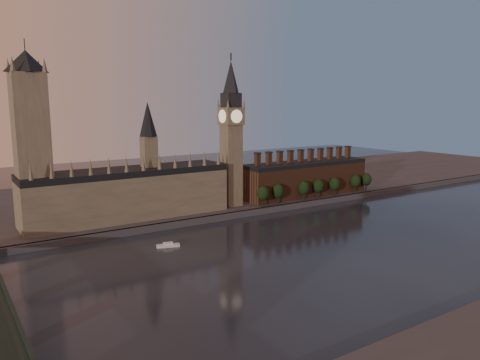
{
  "coord_description": "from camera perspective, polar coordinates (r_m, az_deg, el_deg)",
  "views": [
    {
      "loc": [
        -166.32,
        -169.87,
        78.22
      ],
      "look_at": [
        -18.63,
        55.0,
        32.88
      ],
      "focal_mm": 35.0,
      "sensor_mm": 36.0,
      "label": 1
    }
  ],
  "objects": [
    {
      "name": "embankment_tree_5",
      "position": [
        396.19,
        13.88,
        -0.12
      ],
      "size": [
        8.6,
        8.6,
        14.88
      ],
      "color": "black",
      "rests_on": "north_bank"
    },
    {
      "name": "big_ben",
      "position": [
        331.47,
        -1.09,
        5.87
      ],
      "size": [
        15.0,
        15.0,
        107.0
      ],
      "color": "#82735D",
      "rests_on": "north_bank"
    },
    {
      "name": "ground",
      "position": [
        250.27,
        10.66,
        -8.82
      ],
      "size": [
        900.0,
        900.0,
        0.0
      ],
      "primitive_type": "plane",
      "color": "black",
      "rests_on": "ground"
    },
    {
      "name": "north_bank",
      "position": [
        393.08,
        -7.6,
        -1.7
      ],
      "size": [
        900.0,
        182.0,
        4.0
      ],
      "color": "#45454A",
      "rests_on": "ground"
    },
    {
      "name": "embankment_tree_1",
      "position": [
        342.69,
        4.66,
        -1.36
      ],
      "size": [
        8.6,
        8.6,
        14.88
      ],
      "color": "black",
      "rests_on": "north_bank"
    },
    {
      "name": "embankment_tree_4",
      "position": [
        378.28,
        11.45,
        -0.48
      ],
      "size": [
        8.6,
        8.6,
        14.88
      ],
      "color": "black",
      "rests_on": "north_bank"
    },
    {
      "name": "river_boat",
      "position": [
        259.73,
        -8.77,
        -7.86
      ],
      "size": [
        12.94,
        7.43,
        2.49
      ],
      "rotation": [
        0.0,
        0.0,
        -0.33
      ],
      "color": "silver",
      "rests_on": "ground"
    },
    {
      "name": "palace_of_westminster",
      "position": [
        307.71,
        -13.37,
        -1.29
      ],
      "size": [
        130.0,
        30.3,
        74.0
      ],
      "color": "#82735D",
      "rests_on": "north_bank"
    },
    {
      "name": "victoria_tower",
      "position": [
        289.24,
        -24.1,
        4.94
      ],
      "size": [
        24.0,
        24.0,
        108.0
      ],
      "color": "#82735D",
      "rests_on": "north_bank"
    },
    {
      "name": "embankment_tree_0",
      "position": [
        333.37,
        2.83,
        -1.64
      ],
      "size": [
        8.6,
        8.6,
        14.88
      ],
      "color": "black",
      "rests_on": "north_bank"
    },
    {
      "name": "embankment_tree_6",
      "position": [
        406.1,
        15.14,
        0.06
      ],
      "size": [
        8.6,
        8.6,
        14.88
      ],
      "color": "black",
      "rests_on": "north_bank"
    },
    {
      "name": "embankment_tree_3",
      "position": [
        367.23,
        9.51,
        -0.72
      ],
      "size": [
        8.6,
        8.6,
        14.88
      ],
      "color": "black",
      "rests_on": "north_bank"
    },
    {
      "name": "embankment_tree_2",
      "position": [
        357.25,
        7.78,
        -0.96
      ],
      "size": [
        8.6,
        8.6,
        14.88
      ],
      "color": "black",
      "rests_on": "north_bank"
    },
    {
      "name": "chimney_block",
      "position": [
        377.69,
        7.95,
        0.27
      ],
      "size": [
        110.0,
        25.0,
        37.0
      ],
      "color": "brown",
      "rests_on": "north_bank"
    }
  ]
}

